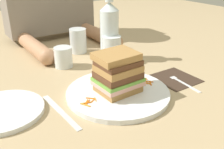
% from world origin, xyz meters
% --- Properties ---
extents(ground_plane, '(3.00, 3.00, 0.00)m').
position_xyz_m(ground_plane, '(0.00, 0.00, 0.00)').
color(ground_plane, tan).
extents(main_plate, '(0.30, 0.30, 0.01)m').
position_xyz_m(main_plate, '(-0.02, -0.01, 0.01)').
color(main_plate, white).
rests_on(main_plate, ground_plane).
extents(sandwich, '(0.13, 0.10, 0.12)m').
position_xyz_m(sandwich, '(-0.02, -0.01, 0.07)').
color(sandwich, '#A87A42').
rests_on(sandwich, main_plate).
extents(carrot_shred_0, '(0.02, 0.03, 0.00)m').
position_xyz_m(carrot_shred_0, '(-0.13, -0.02, 0.02)').
color(carrot_shred_0, orange).
rests_on(carrot_shred_0, main_plate).
extents(carrot_shred_1, '(0.02, 0.01, 0.00)m').
position_xyz_m(carrot_shred_1, '(-0.11, -0.02, 0.02)').
color(carrot_shred_1, orange).
rests_on(carrot_shred_1, main_plate).
extents(carrot_shred_2, '(0.03, 0.01, 0.00)m').
position_xyz_m(carrot_shred_2, '(-0.13, -0.02, 0.02)').
color(carrot_shred_2, orange).
rests_on(carrot_shred_2, main_plate).
extents(carrot_shred_3, '(0.02, 0.02, 0.00)m').
position_xyz_m(carrot_shred_3, '(-0.11, 0.00, 0.02)').
color(carrot_shred_3, orange).
rests_on(carrot_shred_3, main_plate).
extents(carrot_shred_4, '(0.01, 0.02, 0.00)m').
position_xyz_m(carrot_shred_4, '(-0.10, -0.01, 0.02)').
color(carrot_shred_4, orange).
rests_on(carrot_shred_4, main_plate).
extents(carrot_shred_5, '(0.02, 0.02, 0.00)m').
position_xyz_m(carrot_shred_5, '(-0.12, -0.01, 0.02)').
color(carrot_shred_5, orange).
rests_on(carrot_shred_5, main_plate).
extents(carrot_shred_6, '(0.02, 0.02, 0.00)m').
position_xyz_m(carrot_shred_6, '(-0.12, -0.01, 0.02)').
color(carrot_shred_6, orange).
rests_on(carrot_shred_6, main_plate).
extents(carrot_shred_7, '(0.02, 0.02, 0.00)m').
position_xyz_m(carrot_shred_7, '(0.09, 0.01, 0.02)').
color(carrot_shred_7, orange).
rests_on(carrot_shred_7, main_plate).
extents(carrot_shred_8, '(0.01, 0.03, 0.00)m').
position_xyz_m(carrot_shred_8, '(0.07, -0.01, 0.02)').
color(carrot_shred_8, orange).
rests_on(carrot_shred_8, main_plate).
extents(carrot_shred_9, '(0.02, 0.02, 0.00)m').
position_xyz_m(carrot_shred_9, '(0.08, -0.02, 0.02)').
color(carrot_shred_9, orange).
rests_on(carrot_shred_9, main_plate).
extents(carrot_shred_10, '(0.01, 0.03, 0.00)m').
position_xyz_m(carrot_shred_10, '(0.07, 0.01, 0.02)').
color(carrot_shred_10, orange).
rests_on(carrot_shred_10, main_plate).
extents(carrot_shred_11, '(0.01, 0.03, 0.00)m').
position_xyz_m(carrot_shred_11, '(0.07, -0.00, 0.02)').
color(carrot_shred_11, orange).
rests_on(carrot_shred_11, main_plate).
extents(carrot_shred_12, '(0.02, 0.02, 0.00)m').
position_xyz_m(carrot_shred_12, '(0.09, -0.03, 0.02)').
color(carrot_shred_12, orange).
rests_on(carrot_shred_12, main_plate).
extents(carrot_shred_13, '(0.01, 0.03, 0.00)m').
position_xyz_m(carrot_shred_13, '(0.09, -0.00, 0.02)').
color(carrot_shred_13, orange).
rests_on(carrot_shred_13, main_plate).
extents(carrot_shred_14, '(0.02, 0.02, 0.00)m').
position_xyz_m(carrot_shred_14, '(0.07, -0.01, 0.02)').
color(carrot_shred_14, orange).
rests_on(carrot_shred_14, main_plate).
extents(carrot_shred_15, '(0.03, 0.02, 0.00)m').
position_xyz_m(carrot_shred_15, '(0.09, -0.01, 0.02)').
color(carrot_shred_15, orange).
rests_on(carrot_shred_15, main_plate).
extents(carrot_shred_16, '(0.03, 0.01, 0.00)m').
position_xyz_m(carrot_shred_16, '(0.09, 0.01, 0.02)').
color(carrot_shred_16, orange).
rests_on(carrot_shred_16, main_plate).
extents(napkin_dark, '(0.13, 0.14, 0.00)m').
position_xyz_m(napkin_dark, '(0.20, -0.02, 0.00)').
color(napkin_dark, '#38281E').
rests_on(napkin_dark, ground_plane).
extents(fork, '(0.03, 0.17, 0.00)m').
position_xyz_m(fork, '(0.20, -0.05, 0.00)').
color(fork, silver).
rests_on(fork, napkin_dark).
extents(knife, '(0.02, 0.20, 0.00)m').
position_xyz_m(knife, '(-0.19, 0.00, 0.00)').
color(knife, silver).
rests_on(knife, ground_plane).
extents(juice_glass, '(0.07, 0.07, 0.10)m').
position_xyz_m(juice_glass, '(0.12, 0.22, 0.04)').
color(juice_glass, white).
rests_on(juice_glass, ground_plane).
extents(water_bottle, '(0.07, 0.07, 0.26)m').
position_xyz_m(water_bottle, '(0.12, 0.25, 0.11)').
color(water_bottle, silver).
rests_on(water_bottle, ground_plane).
extents(empty_tumbler_0, '(0.07, 0.07, 0.10)m').
position_xyz_m(empty_tumbler_0, '(0.06, 0.39, 0.05)').
color(empty_tumbler_0, silver).
rests_on(empty_tumbler_0, ground_plane).
extents(empty_tumbler_1, '(0.06, 0.06, 0.07)m').
position_xyz_m(empty_tumbler_1, '(-0.06, 0.28, 0.04)').
color(empty_tumbler_1, silver).
rests_on(empty_tumbler_1, ground_plane).
extents(side_plate, '(0.21, 0.21, 0.01)m').
position_xyz_m(side_plate, '(-0.32, 0.08, 0.01)').
color(side_plate, white).
rests_on(side_plate, ground_plane).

